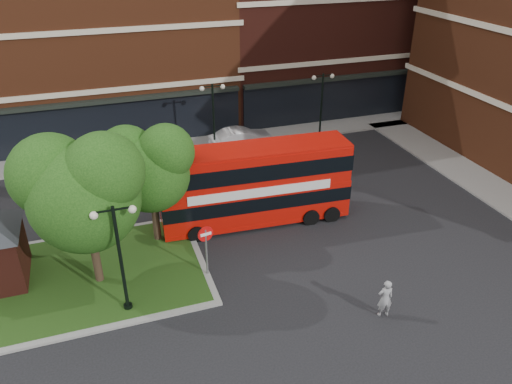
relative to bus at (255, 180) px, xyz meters
name	(u,v)px	position (x,y,z in m)	size (l,w,h in m)	color
ground	(255,286)	(-1.80, -5.23, -2.49)	(120.00, 120.00, 0.00)	black
pavement_far	(181,146)	(-1.80, 11.27, -2.43)	(44.00, 3.00, 0.12)	slate
terrace_far_left	(47,35)	(-9.80, 18.77, 4.51)	(26.00, 12.00, 14.00)	brown
terrace_far_right	(320,6)	(12.20, 18.77, 5.51)	(18.00, 12.00, 16.00)	#471911
traffic_island	(65,281)	(-9.80, -2.23, -2.42)	(12.60, 7.60, 0.15)	gray
tree_island_west	(80,188)	(-8.40, -2.65, 2.31)	(5.40, 4.71, 7.21)	#2D2116
tree_island_east	(148,165)	(-5.38, -0.16, 1.76)	(4.46, 3.90, 6.29)	#2D2116
lamp_island	(120,255)	(-7.30, -5.03, 0.34)	(1.72, 0.36, 5.00)	black
lamp_far_left	(214,116)	(0.20, 9.27, 0.34)	(1.72, 0.36, 5.00)	black
lamp_far_right	(321,103)	(8.20, 9.27, 0.34)	(1.72, 0.36, 5.00)	black
bus	(255,180)	(0.00, 0.00, 0.00)	(10.04, 2.85, 3.79)	#BA0F07
woman	(385,298)	(2.59, -8.73, -1.61)	(0.64, 0.42, 1.76)	gray
car_silver	(148,146)	(-4.23, 10.77, -1.86)	(1.47, 3.65, 1.24)	#9FA1A6
car_white	(242,139)	(2.25, 9.59, -1.73)	(1.59, 4.57, 1.50)	white
no_entry_sign	(206,241)	(-3.60, -3.84, -0.61)	(0.72, 0.19, 2.63)	slate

